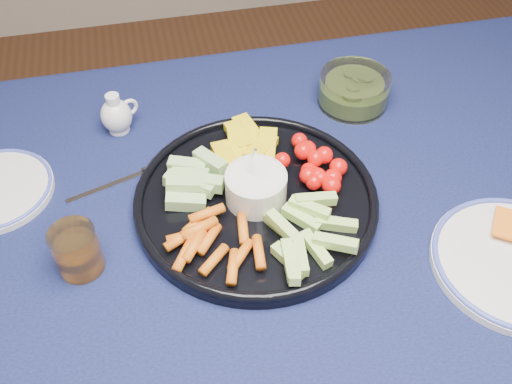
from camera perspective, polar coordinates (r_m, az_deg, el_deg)
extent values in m
cube|color=#4F2B1A|center=(0.94, 8.24, -5.01)|extent=(1.60, 1.00, 0.04)
cube|color=#0D1137|center=(0.92, 8.39, -4.13)|extent=(1.66, 1.06, 0.01)
cube|color=#0D1137|center=(1.38, 0.71, 8.92)|extent=(1.66, 0.01, 0.30)
cylinder|color=black|center=(0.94, 0.00, -1.00)|extent=(0.40, 0.40, 0.02)
torus|color=black|center=(0.93, 0.00, -0.46)|extent=(0.40, 0.40, 0.02)
cylinder|color=silver|center=(0.91, 0.00, 0.47)|extent=(0.10, 0.10, 0.05)
cylinder|color=white|center=(0.89, 0.00, 1.44)|extent=(0.09, 0.09, 0.01)
cylinder|color=white|center=(1.11, -13.51, 6.23)|extent=(0.04, 0.04, 0.01)
ellipsoid|color=white|center=(1.09, -13.79, 7.40)|extent=(0.06, 0.06, 0.07)
cylinder|color=white|center=(1.07, -14.11, 8.80)|extent=(0.03, 0.03, 0.03)
torus|color=white|center=(1.09, -12.58, 8.25)|extent=(0.04, 0.02, 0.04)
torus|color=#424EBB|center=(1.07, -14.00, 8.32)|extent=(0.03, 0.03, 0.00)
cylinder|color=silver|center=(1.14, 9.76, 10.05)|extent=(0.14, 0.14, 0.06)
cylinder|color=#556C1E|center=(1.14, 9.68, 9.60)|extent=(0.11, 0.11, 0.03)
cylinder|color=silver|center=(0.87, -17.48, -5.60)|extent=(0.07, 0.07, 0.08)
cylinder|color=orange|center=(0.89, -17.22, -6.30)|extent=(0.06, 0.06, 0.04)
cube|color=silver|center=(1.00, -14.60, 0.51)|extent=(0.14, 0.05, 0.00)
cube|color=silver|center=(1.01, -10.31, 2.22)|extent=(0.04, 0.03, 0.00)
cube|color=silver|center=(0.92, 23.42, -8.34)|extent=(0.13, 0.10, 0.00)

